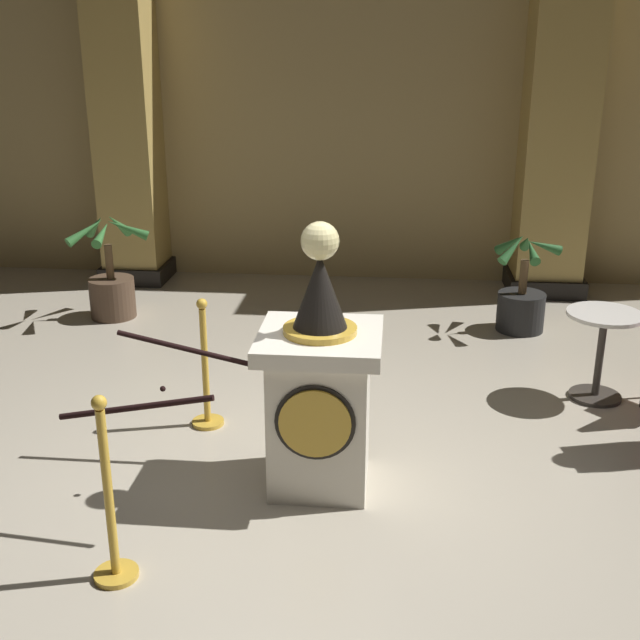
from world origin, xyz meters
TOP-DOWN VIEW (x-y plane):
  - ground_plane at (0.00, 0.00)m, footprint 11.50×11.50m
  - back_wall at (0.00, 4.89)m, footprint 11.50×0.16m
  - pedestal_clock at (0.24, 0.05)m, footprint 0.76×0.76m
  - stanchion_near at (-0.68, 0.79)m, footprint 0.24×0.24m
  - stanchion_far at (-0.76, -1.02)m, footprint 0.24×0.24m
  - velvet_rope at (-0.72, -0.12)m, footprint 0.96×0.98m
  - column_left at (-2.39, 4.50)m, footprint 0.79×0.79m
  - column_right at (2.39, 4.50)m, footprint 0.87×0.87m
  - potted_palm_left at (-2.21, 3.10)m, footprint 0.78×0.83m
  - potted_palm_right at (1.93, 3.10)m, footprint 0.66×0.70m
  - cafe_table at (2.32, 1.55)m, footprint 0.59×0.59m

SIDE VIEW (x-z plane):
  - ground_plane at x=0.00m, z-range 0.00..0.00m
  - potted_palm_right at x=1.93m, z-range -0.20..0.82m
  - stanchion_near at x=-0.68m, z-range -0.15..0.84m
  - potted_palm_left at x=-2.21m, z-range -0.20..0.91m
  - stanchion_far at x=-0.76m, z-range -0.16..0.92m
  - cafe_table at x=2.32m, z-range 0.10..0.83m
  - pedestal_clock at x=0.24m, z-range -0.20..1.53m
  - velvet_rope at x=-0.72m, z-range 0.68..0.90m
  - column_right at x=2.39m, z-range -0.01..3.64m
  - column_left at x=-2.39m, z-range -0.01..3.64m
  - back_wall at x=0.00m, z-range 0.00..3.81m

